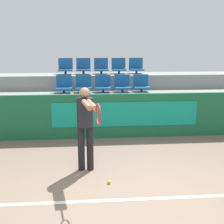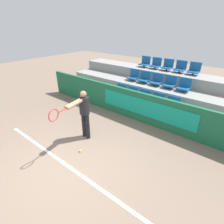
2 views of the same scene
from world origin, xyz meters
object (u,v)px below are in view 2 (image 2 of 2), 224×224
object	(u,v)px
stadium_chair_2	(144,97)
tennis_player	(83,111)
stadium_chair_4	(172,105)
stadium_chair_5	(133,76)
stadium_chair_10	(145,63)
tennis_ball	(80,151)
stadium_chair_8	(170,83)
stadium_chair_9	(184,86)
stadium_chair_13	(180,68)
stadium_chair_1	(132,94)
stadium_chair_3	(158,101)
stadium_chair_6	(145,78)
stadium_chair_12	(168,66)
stadium_chair_11	(156,64)
stadium_chair_7	(157,80)
stadium_chair_0	(120,91)
stadium_chair_14	(194,70)

from	to	relation	value
stadium_chair_2	tennis_player	distance (m)	2.88
stadium_chair_4	stadium_chair_5	world-z (taller)	stadium_chair_5
stadium_chair_10	tennis_ball	xyz separation A→B (m)	(1.02, -5.42, -1.54)
stadium_chair_8	stadium_chair_9	xyz separation A→B (m)	(0.59, 0.00, 0.00)
stadium_chair_9	stadium_chair_13	bearing A→B (deg)	119.93
stadium_chair_1	stadium_chair_3	distance (m)	1.18
stadium_chair_3	stadium_chair_6	xyz separation A→B (m)	(-1.18, 1.02, 0.45)
stadium_chair_9	stadium_chair_12	bearing A→B (deg)	139.03
stadium_chair_2	stadium_chair_8	world-z (taller)	stadium_chair_8
stadium_chair_9	stadium_chair_12	xyz separation A→B (m)	(-1.18, 1.02, 0.45)
stadium_chair_4	stadium_chair_10	bearing A→B (deg)	139.03
stadium_chair_12	tennis_ball	distance (m)	5.64
stadium_chair_2	stadium_chair_11	xyz separation A→B (m)	(-0.59, 2.04, 0.91)
stadium_chair_2	stadium_chair_4	xyz separation A→B (m)	(1.18, 0.00, 0.00)
stadium_chair_6	stadium_chair_9	xyz separation A→B (m)	(1.77, 0.00, 0.00)
stadium_chair_9	stadium_chair_6	bearing A→B (deg)	180.00
stadium_chair_2	stadium_chair_8	xyz separation A→B (m)	(0.59, 1.02, 0.45)
stadium_chair_4	stadium_chair_8	world-z (taller)	stadium_chair_8
stadium_chair_10	stadium_chair_8	bearing A→B (deg)	-30.07
stadium_chair_7	stadium_chair_2	bearing A→B (deg)	-90.00
stadium_chair_9	stadium_chair_10	distance (m)	2.61
stadium_chair_3	stadium_chair_8	bearing A→B (deg)	90.00
stadium_chair_12	stadium_chair_9	bearing A→B (deg)	-40.97
stadium_chair_6	tennis_player	world-z (taller)	tennis_player
stadium_chair_2	stadium_chair_12	bearing A→B (deg)	90.00
stadium_chair_5	stadium_chair_13	distance (m)	2.09
stadium_chair_5	tennis_player	distance (m)	3.89
stadium_chair_3	stadium_chair_9	size ratio (longest dim) A/B	1.00
stadium_chair_2	stadium_chair_11	bearing A→B (deg)	106.06
stadium_chair_1	tennis_player	distance (m)	2.83
stadium_chair_5	stadium_chair_11	world-z (taller)	stadium_chair_11
stadium_chair_7	stadium_chair_13	size ratio (longest dim) A/B	1.00
stadium_chair_0	stadium_chair_14	bearing A→B (deg)	40.97
stadium_chair_2	tennis_player	world-z (taller)	tennis_player
stadium_chair_6	stadium_chair_12	world-z (taller)	stadium_chair_12
stadium_chair_8	stadium_chair_11	world-z (taller)	stadium_chair_11
stadium_chair_4	stadium_chair_12	distance (m)	2.53
stadium_chair_13	stadium_chair_6	bearing A→B (deg)	-139.03
tennis_ball	stadium_chair_7	bearing A→B (deg)	88.02
stadium_chair_0	tennis_ball	distance (m)	3.59
stadium_chair_11	stadium_chair_14	bearing A→B (deg)	0.00
stadium_chair_0	tennis_player	xyz separation A→B (m)	(0.64, -2.81, 0.32)
stadium_chair_1	stadium_chair_2	distance (m)	0.59
stadium_chair_2	stadium_chair_6	size ratio (longest dim) A/B	1.00
stadium_chair_4	stadium_chair_8	bearing A→B (deg)	119.93
stadium_chair_3	stadium_chair_12	bearing A→B (deg)	106.06
stadium_chair_9	tennis_player	size ratio (longest dim) A/B	0.32
stadium_chair_14	stadium_chair_0	bearing A→B (deg)	-139.03
stadium_chair_1	stadium_chair_9	size ratio (longest dim) A/B	1.00
stadium_chair_11	stadium_chair_12	distance (m)	0.59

